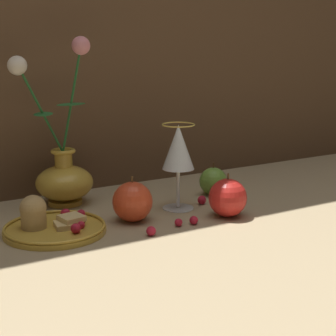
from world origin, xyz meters
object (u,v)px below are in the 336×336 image
at_px(wine_glass, 178,150).
at_px(apple_near_glass, 228,198).
at_px(plate_with_pastries, 51,224).
at_px(apple_at_table_edge, 132,202).
at_px(apple_beside_vase, 213,181).
at_px(vase, 63,170).

xyz_separation_m(wine_glass, apple_near_glass, (0.06, -0.10, -0.09)).
bearing_deg(plate_with_pastries, apple_at_table_edge, -6.03).
bearing_deg(wine_glass, plate_with_pastries, -177.78).
xyz_separation_m(apple_beside_vase, apple_at_table_edge, (-0.25, -0.08, 0.01)).
bearing_deg(plate_with_pastries, wine_glass, 2.22).
xyz_separation_m(vase, apple_near_glass, (0.26, -0.26, -0.04)).
height_order(wine_glass, apple_beside_vase, wine_glass).
bearing_deg(vase, apple_beside_vase, -17.97).
distance_m(apple_beside_vase, apple_near_glass, 0.16).
height_order(wine_glass, apple_near_glass, wine_glass).
bearing_deg(apple_beside_vase, apple_at_table_edge, -162.77).
bearing_deg(vase, wine_glass, -37.93).
relative_size(vase, plate_with_pastries, 1.88).
bearing_deg(apple_at_table_edge, vase, 112.48).
bearing_deg(apple_near_glass, vase, 135.42).
height_order(vase, apple_near_glass, vase).
xyz_separation_m(vase, apple_at_table_edge, (0.08, -0.18, -0.04)).
relative_size(apple_near_glass, apple_at_table_edge, 0.98).
height_order(plate_with_pastries, wine_glass, wine_glass).
distance_m(plate_with_pastries, apple_at_table_edge, 0.17).
bearing_deg(wine_glass, vase, 142.07).
distance_m(wine_glass, apple_beside_vase, 0.17).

